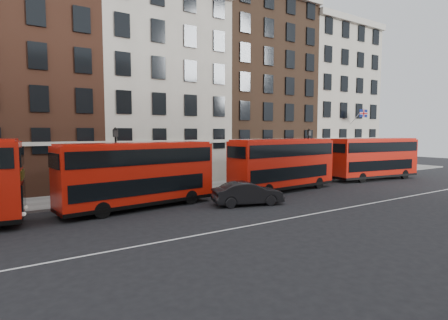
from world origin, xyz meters
TOP-DOWN VIEW (x-y plane):
  - ground at (0.00, 0.00)m, footprint 120.00×120.00m
  - pavement at (0.00, 10.50)m, footprint 80.00×5.00m
  - kerb at (0.00, 8.00)m, footprint 80.00×0.30m
  - road_centre_line at (0.00, -2.00)m, footprint 70.00×0.12m
  - building_terrace at (-0.31, 17.88)m, footprint 64.00×11.95m
  - bus_b at (-6.23, 5.52)m, footprint 10.69×3.77m
  - bus_c at (6.67, 5.52)m, footprint 10.87×3.48m
  - bus_d at (19.78, 5.53)m, footprint 10.79×3.82m
  - car_front at (0.52, 2.44)m, footprint 5.21×3.05m
  - lamp_post_left at (-6.65, 9.21)m, footprint 0.44×0.44m
  - lamp_post_right at (13.41, 8.92)m, footprint 0.44×0.44m
  - traffic_light at (25.82, 8.42)m, footprint 0.25×0.45m
  - iron_railings at (0.00, 12.70)m, footprint 6.60×0.06m

SIDE VIEW (x-z plane):
  - ground at x=0.00m, z-range 0.00..0.00m
  - road_centre_line at x=0.00m, z-range 0.00..0.01m
  - pavement at x=0.00m, z-range 0.00..0.15m
  - kerb at x=0.00m, z-range 0.00..0.16m
  - iron_railings at x=0.00m, z-range 0.15..1.15m
  - car_front at x=0.52m, z-range 0.00..1.62m
  - bus_b at x=-6.23m, z-range 0.16..4.56m
  - bus_d at x=19.78m, z-range 0.16..4.60m
  - bus_c at x=6.67m, z-range 0.16..4.66m
  - traffic_light at x=25.82m, z-range 0.81..4.08m
  - lamp_post_left at x=-6.65m, z-range 0.42..5.74m
  - lamp_post_right at x=13.41m, z-range 0.42..5.74m
  - building_terrace at x=-0.31m, z-range -0.76..21.24m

